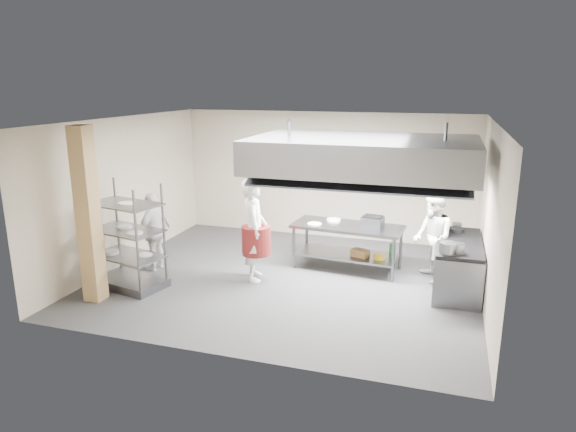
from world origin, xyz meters
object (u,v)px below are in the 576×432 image
(island, at_px, (347,247))
(chef_plating, at_px, (154,231))
(chef_line, at_px, (432,238))
(chef_head, at_px, (254,230))
(griddle, at_px, (373,222))
(pass_rack, at_px, (127,236))
(stockpot, at_px, (448,248))
(cooking_range, at_px, (458,266))

(island, distance_m, chef_plating, 3.87)
(island, bearing_deg, chef_line, -0.20)
(chef_head, distance_m, griddle, 2.34)
(pass_rack, bearing_deg, chef_head, 39.09)
(island, xyz_separation_m, stockpot, (1.91, -1.20, 0.54))
(pass_rack, height_order, cooking_range, pass_rack)
(chef_head, relative_size, chef_plating, 1.25)
(cooking_range, distance_m, chef_plating, 5.85)
(stockpot, bearing_deg, chef_line, 104.80)
(pass_rack, bearing_deg, island, 42.65)
(griddle, height_order, stockpot, griddle)
(pass_rack, height_order, stockpot, pass_rack)
(cooking_range, xyz_separation_m, chef_line, (-0.48, 0.25, 0.43))
(island, relative_size, pass_rack, 1.12)
(island, distance_m, cooking_range, 2.16)
(island, bearing_deg, chef_plating, -157.47)
(island, xyz_separation_m, cooking_range, (2.12, -0.41, -0.04))
(cooking_range, distance_m, chef_head, 3.79)
(island, xyz_separation_m, chef_head, (-1.57, -1.08, 0.52))
(chef_plating, bearing_deg, cooking_range, 104.60)
(pass_rack, relative_size, stockpot, 6.93)
(island, height_order, pass_rack, pass_rack)
(chef_line, height_order, stockpot, chef_line)
(island, xyz_separation_m, chef_line, (1.64, -0.15, 0.39))
(pass_rack, height_order, chef_line, pass_rack)
(chef_plating, bearing_deg, pass_rack, 9.47)
(pass_rack, bearing_deg, stockpot, 21.90)
(chef_plating, distance_m, griddle, 4.33)
(chef_line, bearing_deg, island, -115.84)
(chef_plating, xyz_separation_m, stockpot, (5.59, -0.04, 0.21))
(island, bearing_deg, chef_head, -140.45)
(chef_line, xyz_separation_m, chef_plating, (-5.31, -1.00, -0.07))
(chef_plating, bearing_deg, chef_line, 107.92)
(pass_rack, height_order, chef_plating, pass_rack)
(chef_line, distance_m, stockpot, 1.09)
(pass_rack, xyz_separation_m, cooking_range, (5.76, 1.70, -0.55))
(cooking_range, bearing_deg, chef_line, 152.07)
(island, distance_m, griddle, 0.74)
(stockpot, bearing_deg, pass_rack, -170.63)
(chef_head, height_order, chef_line, chef_head)
(chef_head, bearing_deg, chef_plating, 71.90)
(stockpot, bearing_deg, cooking_range, 75.46)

